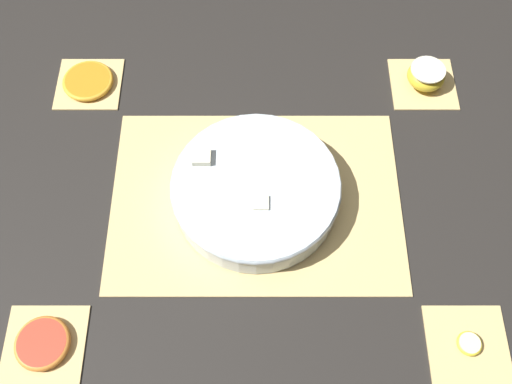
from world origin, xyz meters
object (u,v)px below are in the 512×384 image
at_px(apple_half, 426,75).
at_px(grapefruit_slice, 43,344).
at_px(banana_coin_single, 470,343).
at_px(orange_slice_whole, 88,81).
at_px(fruit_salad_bowl, 256,189).

xyz_separation_m(apple_half, grapefruit_slice, (-0.63, -0.49, -0.01)).
height_order(banana_coin_single, grapefruit_slice, grapefruit_slice).
height_order(apple_half, orange_slice_whole, apple_half).
bearing_deg(apple_half, banana_coin_single, -90.00).
relative_size(banana_coin_single, grapefruit_slice, 0.45).
bearing_deg(orange_slice_whole, fruit_salad_bowl, -38.10).
bearing_deg(fruit_salad_bowl, orange_slice_whole, 141.90).
xyz_separation_m(fruit_salad_bowl, grapefruit_slice, (-0.31, -0.25, -0.02)).
bearing_deg(banana_coin_single, grapefruit_slice, 180.00).
distance_m(fruit_salad_bowl, banana_coin_single, 0.40).
relative_size(apple_half, orange_slice_whole, 0.73).
bearing_deg(fruit_salad_bowl, apple_half, 38.08).
bearing_deg(orange_slice_whole, banana_coin_single, -38.05).
bearing_deg(grapefruit_slice, fruit_salad_bowl, 38.02).
bearing_deg(apple_half, fruit_salad_bowl, -141.92).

